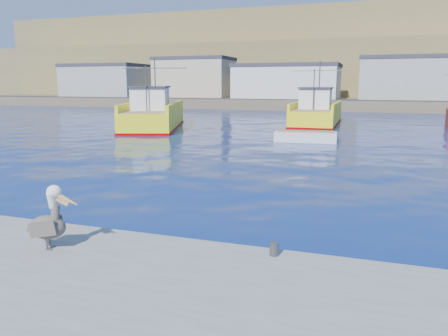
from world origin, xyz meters
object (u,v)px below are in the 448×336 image
at_px(trawler_yellow_a, 154,116).
at_px(trawler_yellow_b, 317,114).
at_px(pelican, 49,222).
at_px(skiff_mid, 305,138).

xyz_separation_m(trawler_yellow_a, trawler_yellow_b, (14.52, 9.03, -0.06)).
bearing_deg(pelican, trawler_yellow_a, 113.69).
bearing_deg(pelican, trawler_yellow_b, 88.26).
height_order(skiff_mid, pelican, pelican).
bearing_deg(pelican, skiff_mid, 84.87).
xyz_separation_m(skiff_mid, pelican, (-2.21, -24.62, 0.83)).
relative_size(trawler_yellow_a, skiff_mid, 3.14).
bearing_deg(skiff_mid, trawler_yellow_a, 159.73).
relative_size(trawler_yellow_b, pelican, 8.49).
bearing_deg(skiff_mid, pelican, -95.13).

